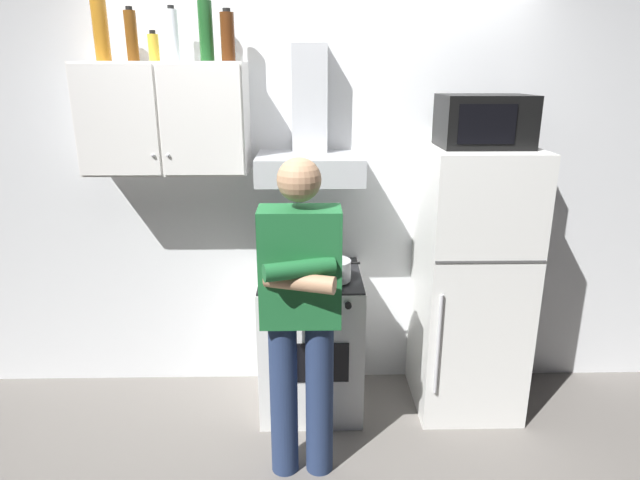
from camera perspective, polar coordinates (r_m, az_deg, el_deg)
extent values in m
plane|color=slate|center=(3.36, 0.00, -19.04)|extent=(7.00, 7.00, 0.00)
cube|color=white|center=(3.37, -0.21, 6.30)|extent=(4.80, 0.10, 2.70)
cube|color=white|center=(3.20, -15.94, 12.30)|extent=(0.90, 0.34, 0.60)
cube|color=white|center=(3.09, -20.86, 11.69)|extent=(0.43, 0.01, 0.58)
cube|color=white|center=(2.98, -12.49, 12.22)|extent=(0.43, 0.01, 0.58)
sphere|color=#B2B2B7|center=(3.05, -17.26, 8.55)|extent=(0.02, 0.02, 0.02)
sphere|color=#B2B2B7|center=(3.03, -15.79, 8.61)|extent=(0.02, 0.02, 0.02)
cube|color=white|center=(3.35, -0.96, -10.63)|extent=(0.60, 0.60, 0.85)
cube|color=black|center=(3.17, -1.00, -3.73)|extent=(0.59, 0.59, 0.01)
cube|color=black|center=(3.07, -0.94, -12.88)|extent=(0.42, 0.01, 0.24)
cylinder|color=black|center=(3.06, -3.44, -4.34)|extent=(0.16, 0.16, 0.01)
cylinder|color=black|center=(3.06, 1.45, -4.31)|extent=(0.16, 0.16, 0.01)
cylinder|color=black|center=(3.28, -3.28, -2.79)|extent=(0.16, 0.16, 0.01)
cylinder|color=black|center=(3.28, 1.27, -2.76)|extent=(0.16, 0.16, 0.01)
cylinder|color=black|center=(2.91, -4.94, -6.99)|extent=(0.04, 0.02, 0.04)
cylinder|color=black|center=(2.90, -2.36, -6.99)|extent=(0.04, 0.02, 0.04)
cylinder|color=black|center=(2.90, 0.42, -6.97)|extent=(0.04, 0.02, 0.04)
cylinder|color=black|center=(2.91, 3.00, -6.94)|extent=(0.04, 0.02, 0.04)
cube|color=#B7BABF|center=(3.08, -1.06, 7.62)|extent=(0.60, 0.44, 0.15)
cube|color=#B7BABF|center=(3.18, -1.11, 14.72)|extent=(0.20, 0.16, 0.60)
cube|color=white|center=(3.33, 15.63, -4.37)|extent=(0.60, 0.60, 1.60)
cube|color=#4C4C4C|center=(2.98, 17.62, -2.22)|extent=(0.59, 0.01, 0.01)
cylinder|color=silver|center=(3.09, 12.39, -10.79)|extent=(0.02, 0.02, 0.60)
cube|color=black|center=(3.14, 16.94, 11.94)|extent=(0.48, 0.36, 0.28)
cube|color=black|center=(2.95, 17.27, 11.62)|extent=(0.30, 0.01, 0.20)
cylinder|color=navy|center=(2.84, -3.85, -16.33)|extent=(0.14, 0.14, 0.85)
cylinder|color=navy|center=(2.83, -0.06, -16.33)|extent=(0.14, 0.14, 0.85)
cube|color=#1E6633|center=(2.51, -2.12, -2.83)|extent=(0.38, 0.20, 0.56)
cylinder|color=#1E6633|center=(2.37, -2.18, -3.10)|extent=(0.33, 0.17, 0.08)
cylinder|color=tan|center=(2.39, -2.17, -4.44)|extent=(0.33, 0.17, 0.08)
sphere|color=tan|center=(2.40, -2.23, 6.39)|extent=(0.20, 0.20, 0.20)
cylinder|color=#B7BABF|center=(3.03, 1.46, -3.19)|extent=(0.19, 0.19, 0.12)
cylinder|color=black|center=(3.02, -0.85, -2.48)|extent=(0.05, 0.01, 0.01)
cylinder|color=black|center=(3.03, 3.78, -2.45)|extent=(0.05, 0.01, 0.01)
cylinder|color=#19471E|center=(3.18, -11.98, 20.77)|extent=(0.08, 0.08, 0.31)
cylinder|color=brown|center=(3.20, -19.31, 19.68)|extent=(0.06, 0.06, 0.25)
cylinder|color=black|center=(3.21, -19.57, 22.10)|extent=(0.03, 0.03, 0.02)
cylinder|color=silver|center=(3.22, -15.31, 20.12)|extent=(0.06, 0.06, 0.27)
cylinder|color=black|center=(3.23, -15.53, 22.64)|extent=(0.04, 0.04, 0.02)
cylinder|color=#B7721E|center=(3.27, -22.18, 19.80)|extent=(0.08, 0.08, 0.31)
cylinder|color=gold|center=(3.19, -17.18, 18.85)|extent=(0.06, 0.06, 0.14)
cylinder|color=black|center=(3.19, -17.32, 20.26)|extent=(0.03, 0.03, 0.02)
cylinder|color=#47230F|center=(3.15, -9.74, 20.39)|extent=(0.08, 0.08, 0.25)
cylinder|color=black|center=(3.16, -9.88, 22.84)|extent=(0.04, 0.04, 0.02)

